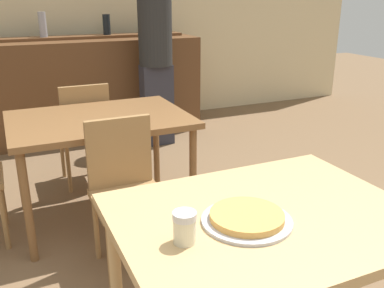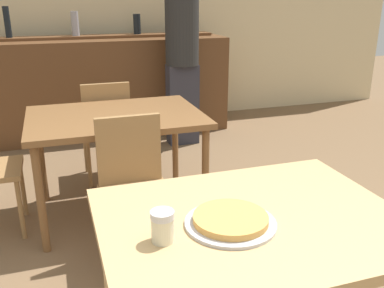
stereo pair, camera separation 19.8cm
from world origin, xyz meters
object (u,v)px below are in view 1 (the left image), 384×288
Objects in this scene: chair_far_side_front at (126,184)px; cheese_shaker at (185,227)px; chair_far_side_back at (85,127)px; pizza_tray at (247,218)px; person_standing at (156,53)px.

chair_far_side_front is 1.14m from cheese_shaker.
pizza_tray is (0.15, -2.26, 0.28)m from chair_far_side_back.
pizza_tray is at bearing 6.06° from cheese_shaker.
pizza_tray is at bearing 93.76° from chair_far_side_back.
cheese_shaker is 3.22m from person_standing.
chair_far_side_back is at bearing 90.00° from chair_far_side_front.
pizza_tray is 3.12m from person_standing.
chair_far_side_front is at bearing 97.98° from pizza_tray.
chair_far_side_back is 2.29m from pizza_tray.
chair_far_side_back reaches higher than pizza_tray.
cheese_shaker is (-0.10, -2.29, 0.32)m from chair_far_side_back.
cheese_shaker is at bearing -173.94° from pizza_tray.
person_standing is (1.00, 3.05, 0.13)m from cheese_shaker.
person_standing is (0.75, 3.03, 0.17)m from pizza_tray.
cheese_shaker is at bearing -108.11° from person_standing.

